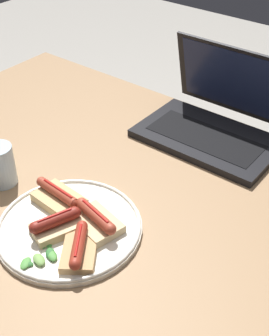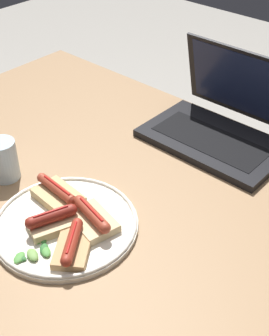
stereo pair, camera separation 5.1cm
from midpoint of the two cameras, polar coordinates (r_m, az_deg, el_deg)
The scene contains 9 objects.
desk at distance 1.09m, azimuth -6.04°, elevation -5.24°, with size 1.21×0.85×0.71m.
laptop at distance 1.18m, azimuth 8.68°, elevation 5.61°, with size 0.34×0.26×0.21m.
plate at distance 0.93m, azimuth -9.55°, elevation -7.13°, with size 0.28×0.28×0.02m.
sausage_toast_left at distance 0.91m, azimuth -11.17°, elevation -6.80°, with size 0.09×0.11×0.04m.
sausage_toast_middle at distance 0.86m, azimuth -8.49°, elevation -9.71°, with size 0.11×0.11×0.04m.
sausage_toast_right at distance 0.97m, azimuth -10.87°, elevation -3.51°, with size 0.12×0.08×0.04m.
sausage_toast_extra at distance 0.91m, azimuth -6.35°, elevation -6.41°, with size 0.11×0.09×0.04m.
salad_pile at distance 0.87m, azimuth -13.07°, elevation -10.61°, with size 0.06×0.08×0.01m.
drinking_glass at distance 1.05m, azimuth -17.41°, elevation 0.31°, with size 0.06×0.06×0.09m.
Camera 1 is at (0.56, -0.58, 1.36)m, focal length 50.00 mm.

